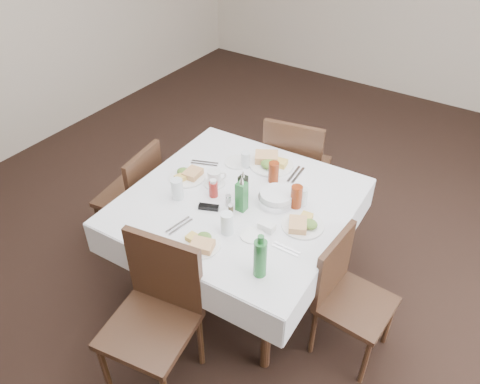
{
  "coord_description": "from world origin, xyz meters",
  "views": [
    {
      "loc": [
        1.12,
        -2.14,
        2.59
      ],
      "look_at": [
        -0.17,
        -0.2,
        0.8
      ],
      "focal_mm": 35.0,
      "sensor_mm": 36.0,
      "label": 1
    }
  ],
  "objects": [
    {
      "name": "side_plate_b",
      "position": [
        0.09,
        -0.46,
        0.77
      ],
      "size": [
        0.14,
        0.14,
        0.01
      ],
      "color": "white",
      "rests_on": "dining_table"
    },
    {
      "name": "cutlery_w",
      "position": [
        -0.58,
        -0.02,
        0.77
      ],
      "size": [
        0.2,
        0.12,
        0.01
      ],
      "color": "silver",
      "rests_on": "dining_table"
    },
    {
      "name": "cutlery_n",
      "position": [
        0.02,
        0.21,
        0.77
      ],
      "size": [
        0.07,
        0.21,
        0.01
      ],
      "color": "silver",
      "rests_on": "dining_table"
    },
    {
      "name": "dining_table",
      "position": [
        -0.16,
        -0.23,
        0.68
      ],
      "size": [
        1.4,
        1.4,
        0.76
      ],
      "color": "black",
      "rests_on": "ground"
    },
    {
      "name": "water_n",
      "position": [
        -0.32,
        0.11,
        0.82
      ],
      "size": [
        0.06,
        0.06,
        0.11
      ],
      "color": "silver",
      "rests_on": "dining_table"
    },
    {
      "name": "water_e",
      "position": [
        0.19,
        -0.04,
        0.82
      ],
      "size": [
        0.06,
        0.06,
        0.12
      ],
      "color": "silver",
      "rests_on": "dining_table"
    },
    {
      "name": "bread_basket",
      "position": [
        0.06,
        -0.12,
        0.8
      ],
      "size": [
        0.23,
        0.23,
        0.08
      ],
      "color": "silver",
      "rests_on": "dining_table"
    },
    {
      "name": "salt_shaker",
      "position": [
        -0.18,
        -0.31,
        0.8
      ],
      "size": [
        0.03,
        0.03,
        0.08
      ],
      "color": "white",
      "rests_on": "dining_table"
    },
    {
      "name": "chair_north",
      "position": [
        -0.19,
        0.61,
        0.55
      ],
      "size": [
        0.53,
        0.53,
        0.95
      ],
      "color": "black",
      "rests_on": "ground"
    },
    {
      "name": "ground_plane",
      "position": [
        0.0,
        0.0,
        0.0
      ],
      "size": [
        7.0,
        7.0,
        0.0
      ],
      "primitive_type": "plane",
      "color": "black"
    },
    {
      "name": "cutlery_s",
      "position": [
        -0.31,
        -0.63,
        0.77
      ],
      "size": [
        0.07,
        0.19,
        0.01
      ],
      "color": "silver",
      "rests_on": "dining_table"
    },
    {
      "name": "chair_west",
      "position": [
        -1.03,
        -0.28,
        0.49
      ],
      "size": [
        0.46,
        0.46,
        0.85
      ],
      "color": "black",
      "rests_on": "ground"
    },
    {
      "name": "meal_south",
      "position": [
        -0.1,
        -0.69,
        0.78
      ],
      "size": [
        0.24,
        0.24,
        0.05
      ],
      "color": "white",
      "rests_on": "dining_table"
    },
    {
      "name": "side_plate_a",
      "position": [
        -0.39,
        0.11,
        0.77
      ],
      "size": [
        0.18,
        0.18,
        0.01
      ],
      "color": "white",
      "rests_on": "dining_table"
    },
    {
      "name": "iced_tea_b",
      "position": [
        0.17,
        -0.08,
        0.84
      ],
      "size": [
        0.07,
        0.07,
        0.15
      ],
      "color": "maroon",
      "rests_on": "dining_table"
    },
    {
      "name": "oil_cruet_dark",
      "position": [
        -0.15,
        -0.19,
        0.85
      ],
      "size": [
        0.05,
        0.05,
        0.21
      ],
      "color": "black",
      "rests_on": "dining_table"
    },
    {
      "name": "meal_east",
      "position": [
        0.3,
        -0.23,
        0.78
      ],
      "size": [
        0.25,
        0.25,
        0.05
      ],
      "color": "white",
      "rests_on": "dining_table"
    },
    {
      "name": "meal_north",
      "position": [
        -0.19,
        0.22,
        0.79
      ],
      "size": [
        0.31,
        0.31,
        0.07
      ],
      "color": "white",
      "rests_on": "dining_table"
    },
    {
      "name": "coffee_mug",
      "position": [
        -0.38,
        -0.17,
        0.81
      ],
      "size": [
        0.14,
        0.14,
        0.1
      ],
      "color": "white",
      "rests_on": "dining_table"
    },
    {
      "name": "iced_tea_a",
      "position": [
        -0.07,
        0.07,
        0.83
      ],
      "size": [
        0.07,
        0.07,
        0.14
      ],
      "color": "maroon",
      "rests_on": "dining_table"
    },
    {
      "name": "chair_east",
      "position": [
        0.64,
        -0.29,
        0.48
      ],
      "size": [
        0.42,
        0.42,
        0.83
      ],
      "color": "black",
      "rests_on": "ground"
    },
    {
      "name": "cutlery_e",
      "position": [
        0.31,
        -0.45,
        0.77
      ],
      "size": [
        0.17,
        0.04,
        0.01
      ],
      "color": "silver",
      "rests_on": "dining_table"
    },
    {
      "name": "water_s",
      "position": [
        -0.04,
        -0.51,
        0.83
      ],
      "size": [
        0.07,
        0.07,
        0.14
      ],
      "color": "silver",
      "rests_on": "dining_table"
    },
    {
      "name": "water_w",
      "position": [
        -0.49,
        -0.42,
        0.83
      ],
      "size": [
        0.07,
        0.07,
        0.14
      ],
      "color": "silver",
      "rests_on": "dining_table"
    },
    {
      "name": "sunglasses",
      "position": [
        -0.26,
        -0.4,
        0.78
      ],
      "size": [
        0.13,
        0.09,
        0.03
      ],
      "color": "black",
      "rests_on": "dining_table"
    },
    {
      "name": "sugar_caddy",
      "position": [
        0.14,
        -0.37,
        0.79
      ],
      "size": [
        0.1,
        0.05,
        0.05
      ],
      "color": "white",
      "rests_on": "dining_table"
    },
    {
      "name": "ketchup_bottle",
      "position": [
        -0.31,
        -0.28,
        0.82
      ],
      "size": [
        0.06,
        0.06,
        0.12
      ],
      "color": "#AB2720",
      "rests_on": "dining_table"
    },
    {
      "name": "pepper_shaker",
      "position": [
        -0.12,
        -0.36,
        0.8
      ],
      "size": [
        0.03,
        0.03,
        0.07
      ],
      "color": "#40341F",
      "rests_on": "dining_table"
    },
    {
      "name": "chair_south",
      "position": [
        -0.16,
        -1.03,
        0.55
      ],
      "size": [
        0.52,
        0.52,
        0.96
      ],
      "color": "black",
      "rests_on": "ground"
    },
    {
      "name": "oil_cruet_green",
      "position": [
        -0.09,
        -0.29,
        0.87
      ],
      "size": [
        0.06,
        0.06,
        0.25
      ],
      "color": "#22672D",
      "rests_on": "dining_table"
    },
    {
      "name": "room_shell",
      "position": [
        0.0,
        0.0,
        1.71
      ],
      "size": [
        6.04,
        7.04,
        2.8
      ],
      "color": "beige",
      "rests_on": "ground"
    },
    {
      "name": "meal_west",
      "position": [
        -0.57,
        -0.22,
        0.78
      ],
      "size": [
        0.24,
        0.24,
        0.05
      ],
      "color": "white",
      "rests_on": "dining_table"
    },
    {
      "name": "green_bottle",
      "position": [
        0.28,
        -0.69,
        0.88
      ],
      "size": [
        0.07,
        0.07,
        0.27
      ],
      "color": "#22672D",
      "rests_on": "dining_table"
    }
  ]
}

